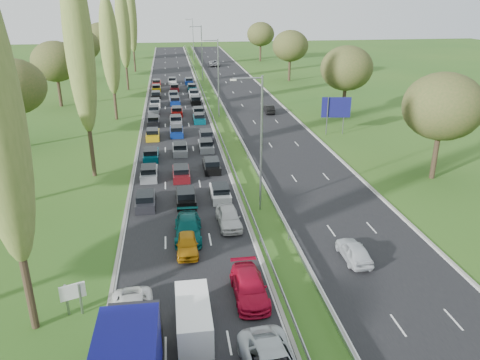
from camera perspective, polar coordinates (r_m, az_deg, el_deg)
ground at (r=77.25m, az=-2.73°, el=8.01°), size 260.00×260.00×0.00m
near_carriageway at (r=79.32m, az=-7.83°, el=8.20°), size 10.50×215.00×0.04m
far_carriageway at (r=80.59m, az=1.91°, el=8.59°), size 10.50×215.00×0.04m
central_reservation at (r=79.55m, az=-2.93°, el=8.81°), size 2.36×215.00×0.32m
lamp_columns at (r=74.11m, az=-2.65°, el=12.17°), size 0.18×140.18×12.00m
poplar_row at (r=63.74m, az=-16.78°, el=15.59°), size 2.80×127.80×22.44m
woodland_left at (r=61.32m, az=-26.83°, el=9.55°), size 8.00×166.00×11.10m
woodland_right at (r=67.87m, az=15.38°, el=12.02°), size 8.00×153.00×11.10m
traffic_queue_fill at (r=74.36m, az=-7.75°, el=7.65°), size 9.00×69.04×0.80m
near_car_2 at (r=28.81m, az=-13.02°, el=-15.88°), size 2.76×5.47×1.49m
near_car_7 at (r=37.64m, az=-6.35°, el=-5.86°), size 2.32×5.30×1.52m
near_car_8 at (r=35.60m, az=-6.46°, el=-7.70°), size 1.71×4.07×1.38m
near_car_11 at (r=30.52m, az=1.15°, el=-12.89°), size 2.12×5.11×1.48m
near_car_12 at (r=39.19m, az=-1.39°, el=-4.53°), size 1.98×4.61×1.55m
far_car_0 at (r=35.38m, az=13.74°, el=-8.40°), size 1.67×4.13×1.41m
far_car_1 at (r=77.96m, az=3.57°, el=8.64°), size 1.55×4.08×1.33m
far_car_2 at (r=133.13m, az=-3.15°, el=14.07°), size 2.78×5.85×1.61m
white_van_rear at (r=27.90m, az=-5.72°, el=-16.13°), size 1.91×4.88×1.96m
info_sign at (r=30.43m, az=-19.69°, el=-13.05°), size 1.45×0.59×2.10m
direction_sign at (r=66.15m, az=11.63°, el=8.47°), size 3.97×0.68×5.20m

